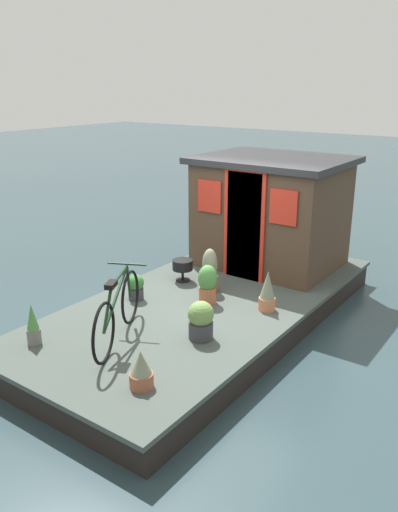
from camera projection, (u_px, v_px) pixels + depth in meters
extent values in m
plane|color=#2D4247|center=(207.00, 323.00, 7.64)|extent=(60.00, 60.00, 0.00)
cube|color=#424C47|center=(207.00, 300.00, 7.52)|extent=(5.99, 2.82, 0.06)
cube|color=black|center=(207.00, 312.00, 7.59)|extent=(5.87, 2.76, 0.34)
cube|color=#4C3828|center=(271.00, 215.00, 8.70)|extent=(1.74, 2.18, 1.73)
cube|color=#28282B|center=(274.00, 160.00, 8.41)|extent=(1.94, 2.38, 0.10)
cube|color=maroon|center=(244.00, 227.00, 8.02)|extent=(0.04, 0.60, 1.70)
cube|color=red|center=(244.00, 224.00, 8.00)|extent=(0.03, 0.72, 1.80)
cube|color=red|center=(284.00, 207.00, 7.53)|extent=(0.03, 0.44, 0.52)
cube|color=red|center=(210.00, 196.00, 8.25)|extent=(0.03, 0.44, 0.52)
torus|color=black|center=(130.00, 297.00, 6.65)|extent=(0.65, 0.34, 0.70)
torus|color=black|center=(104.00, 333.00, 5.70)|extent=(0.65, 0.34, 0.70)
cylinder|color=black|center=(116.00, 298.00, 6.07)|extent=(0.87, 0.45, 0.48)
cylinder|color=black|center=(119.00, 276.00, 6.15)|extent=(0.57, 0.30, 0.07)
cylinder|color=black|center=(108.00, 310.00, 5.79)|extent=(0.33, 0.19, 0.44)
cylinder|color=black|center=(129.00, 282.00, 6.54)|extent=(0.12, 0.08, 0.46)
cube|color=black|center=(111.00, 285.00, 5.86)|extent=(0.22, 0.18, 0.06)
cylinder|color=black|center=(127.00, 264.00, 6.42)|extent=(0.24, 0.46, 0.02)
cylinder|color=#C6754C|center=(267.00, 304.00, 7.09)|extent=(0.23, 0.23, 0.18)
cone|color=gray|center=(268.00, 285.00, 7.00)|extent=(0.21, 0.21, 0.39)
cylinder|color=#B2603D|center=(207.00, 295.00, 7.33)|extent=(0.24, 0.24, 0.23)
ellipsoid|color=#4C8942|center=(208.00, 278.00, 7.25)|extent=(0.27, 0.27, 0.39)
cylinder|color=#38383D|center=(136.00, 294.00, 7.44)|extent=(0.22, 0.22, 0.17)
sphere|color=#387533|center=(136.00, 283.00, 7.39)|extent=(0.24, 0.24, 0.24)
cylinder|color=#935138|center=(142.00, 380.00, 5.29)|extent=(0.25, 0.25, 0.16)
cone|color=gray|center=(141.00, 363.00, 5.23)|extent=(0.23, 0.23, 0.26)
cylinder|color=slate|center=(34.00, 336.00, 6.17)|extent=(0.17, 0.17, 0.19)
cone|color=#4C8942|center=(32.00, 317.00, 6.09)|extent=(0.15, 0.15, 0.32)
cylinder|color=#38383D|center=(201.00, 330.00, 6.30)|extent=(0.30, 0.30, 0.21)
sphere|color=#70934C|center=(201.00, 314.00, 6.23)|extent=(0.32, 0.32, 0.32)
cylinder|color=#935138|center=(210.00, 283.00, 7.75)|extent=(0.26, 0.26, 0.23)
ellipsoid|color=gray|center=(210.00, 265.00, 7.66)|extent=(0.23, 0.23, 0.51)
cylinder|color=black|center=(183.00, 265.00, 8.09)|extent=(0.32, 0.32, 0.16)
cylinder|color=black|center=(183.00, 275.00, 8.14)|extent=(0.04, 0.04, 0.19)
cylinder|color=black|center=(183.00, 280.00, 8.17)|extent=(0.22, 0.22, 0.02)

